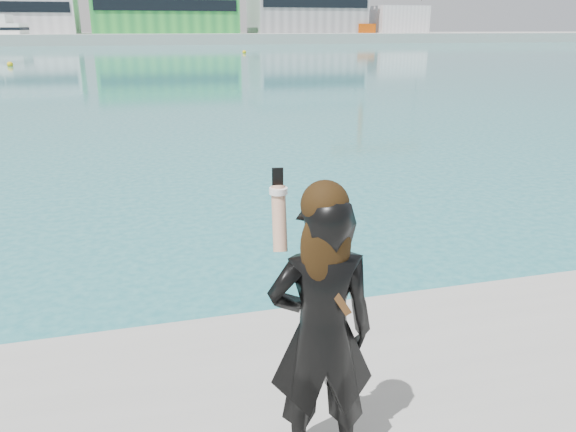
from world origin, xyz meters
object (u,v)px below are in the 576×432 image
(motor_yacht, at_px, (5,34))
(buoy_near, at_px, (244,53))
(buoy_extra, at_px, (10,66))
(woman, at_px, (322,326))

(motor_yacht, xyz_separation_m, buoy_near, (36.48, -43.59, -2.01))
(buoy_extra, bearing_deg, motor_yacht, 100.52)
(motor_yacht, relative_size, woman, 9.25)
(buoy_near, distance_m, woman, 73.91)
(buoy_near, relative_size, buoy_extra, 1.00)
(buoy_near, height_order, buoy_extra, same)
(motor_yacht, distance_m, buoy_near, 56.88)
(buoy_near, height_order, woman, woman)
(motor_yacht, relative_size, buoy_near, 31.77)
(buoy_near, relative_size, woman, 0.29)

